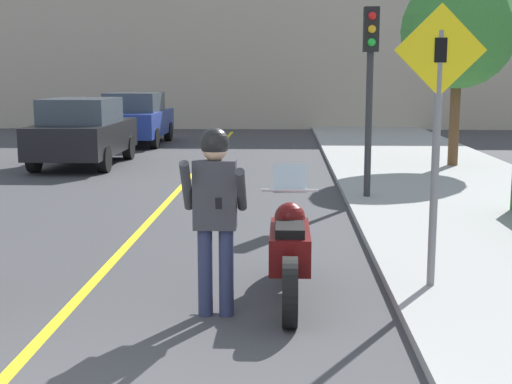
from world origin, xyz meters
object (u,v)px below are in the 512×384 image
at_px(street_tree, 458,32).
at_px(parked_car_blue, 136,118).
at_px(motorcycle, 290,250).
at_px(person_biker, 215,201).
at_px(parked_car_black, 83,131).
at_px(crossing_sign, 437,120).
at_px(traffic_light, 370,65).

distance_m(street_tree, parked_car_blue, 10.83).
bearing_deg(parked_car_blue, motorcycle, -72.82).
distance_m(person_biker, parked_car_blue, 16.95).
bearing_deg(motorcycle, parked_car_black, 115.90).
distance_m(crossing_sign, street_tree, 10.33).
height_order(street_tree, parked_car_blue, street_tree).
bearing_deg(street_tree, traffic_light, -119.48).
bearing_deg(motorcycle, crossing_sign, 6.43).
height_order(street_tree, parked_car_black, street_tree).
xyz_separation_m(person_biker, parked_car_blue, (-4.20, 16.41, -0.25)).
bearing_deg(street_tree, crossing_sign, -104.06).
bearing_deg(parked_car_black, motorcycle, -64.10).
relative_size(motorcycle, crossing_sign, 0.80).
distance_m(parked_car_black, parked_car_blue, 5.36).
distance_m(motorcycle, traffic_light, 6.08).
bearing_deg(person_biker, parked_car_blue, 104.36).
relative_size(motorcycle, person_biker, 1.28).
relative_size(motorcycle, traffic_light, 0.69).
height_order(motorcycle, person_biker, person_biker).
height_order(motorcycle, street_tree, street_tree).
height_order(parked_car_black, parked_car_blue, same).
relative_size(person_biker, parked_car_blue, 0.43).
distance_m(person_biker, street_tree, 11.82).
distance_m(crossing_sign, parked_car_black, 12.28).
height_order(person_biker, crossing_sign, crossing_sign).
bearing_deg(traffic_light, street_tree, 60.52).
height_order(person_biker, parked_car_black, person_biker).
relative_size(traffic_light, parked_car_blue, 0.79).
relative_size(person_biker, crossing_sign, 0.63).
bearing_deg(motorcycle, parked_car_blue, 107.18).
height_order(motorcycle, parked_car_black, parked_car_black).
distance_m(person_biker, parked_car_black, 11.90).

